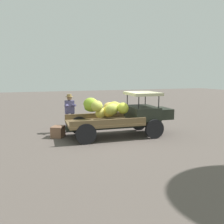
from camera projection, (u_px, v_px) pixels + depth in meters
The scene contains 4 objects.
ground_plane at pixel (118, 136), 10.05m from camera, with size 60.00×60.00×0.00m, color #5C524C.
truck at pixel (123, 114), 9.93m from camera, with size 4.53×1.94×1.83m.
farmer at pixel (70, 111), 10.54m from camera, with size 0.53×0.46×1.72m.
wooden_crate at pixel (58, 132), 9.79m from camera, with size 0.55×0.45×0.45m, color brown.
Camera 1 is at (-3.60, -9.09, 2.53)m, focal length 37.88 mm.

